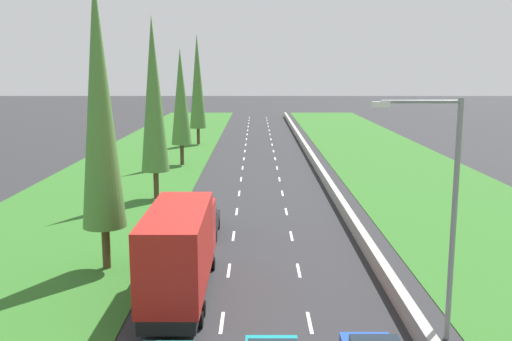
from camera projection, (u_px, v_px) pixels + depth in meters
name	position (u px, v px, depth m)	size (l,w,h in m)	color
ground_plane	(257.00, 163.00, 61.32)	(300.00, 300.00, 0.00)	#28282B
grass_verge_left	(138.00, 163.00, 61.25)	(14.00, 140.00, 0.04)	#2D6623
grass_verge_right	(391.00, 163.00, 61.38)	(14.00, 140.00, 0.04)	#2D6623
median_barrier	(310.00, 159.00, 61.27)	(0.44, 120.00, 0.85)	#9E9B93
lane_markings	(257.00, 163.00, 61.32)	(3.64, 116.00, 0.01)	white
red_box_truck_left_lane	(178.00, 250.00, 25.14)	(2.46, 9.40, 4.18)	black
black_sedan_left_lane	(201.00, 222.00, 34.79)	(1.82, 4.50, 1.64)	black
poplar_tree_second	(96.00, 103.00, 27.66)	(2.16, 2.16, 14.54)	#4C3823
poplar_tree_third	(151.00, 95.00, 43.25)	(2.15, 2.15, 13.88)	#4C3823
poplar_tree_fourth	(178.00, 97.00, 58.90)	(2.10, 2.10, 12.00)	#4C3823
poplar_tree_fifth	(195.00, 82.00, 74.84)	(2.16, 2.16, 14.37)	#4C3823
street_light_mast	(442.00, 203.00, 20.70)	(3.20, 0.28, 9.00)	gray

